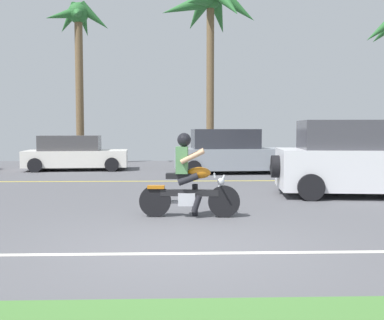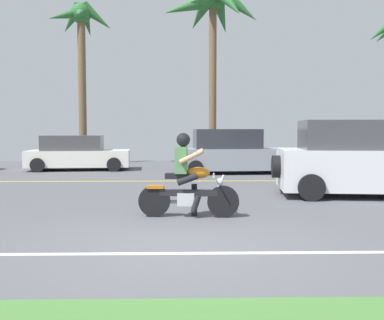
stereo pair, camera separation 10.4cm
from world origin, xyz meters
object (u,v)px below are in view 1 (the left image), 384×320
suv_nearby (368,159)px  palm_tree_0 (78,31)px  parked_car_1 (75,154)px  palm_tree_2 (210,11)px  parked_car_2 (230,153)px  motorcyclist (189,182)px

suv_nearby → palm_tree_0: size_ratio=0.62×
parked_car_1 → palm_tree_2: 8.97m
parked_car_1 → palm_tree_0: 6.48m
parked_car_1 → palm_tree_2: bearing=22.6°
palm_tree_0 → parked_car_2: bearing=-35.2°
parked_car_2 → parked_car_1: bearing=166.1°
palm_tree_0 → palm_tree_2: palm_tree_2 is taller
palm_tree_2 → parked_car_2: bearing=-83.2°
suv_nearby → parked_car_2: bearing=115.0°
parked_car_2 → palm_tree_2: bearing=96.8°
motorcyclist → parked_car_1: size_ratio=0.46×
parked_car_2 → palm_tree_0: 9.87m
parked_car_2 → palm_tree_2: size_ratio=0.52×
suv_nearby → parked_car_1: suv_nearby is taller
parked_car_1 → motorcyclist: bearing=-66.7°
palm_tree_0 → palm_tree_2: 6.32m
suv_nearby → palm_tree_2: size_ratio=0.57×
parked_car_2 → motorcyclist: bearing=-101.6°
parked_car_1 → palm_tree_0: (-0.45, 3.18, 5.63)m
parked_car_1 → parked_car_2: 6.42m
suv_nearby → parked_car_2: (-2.83, 6.08, -0.15)m
palm_tree_0 → parked_car_1: bearing=-82.0°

